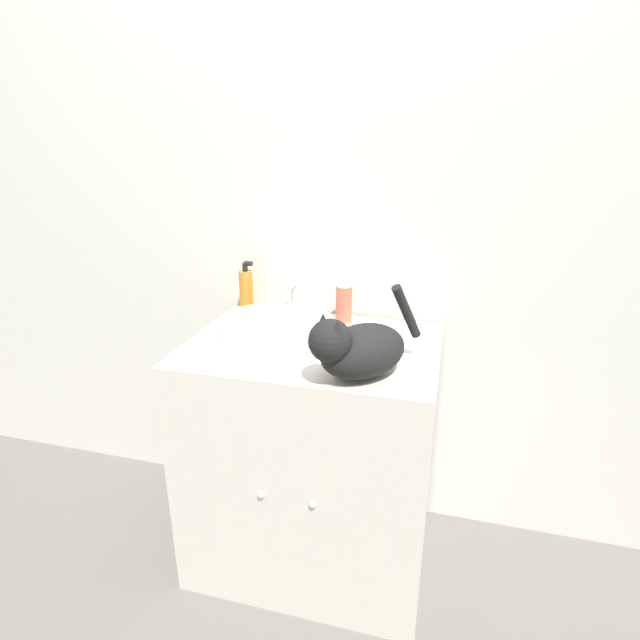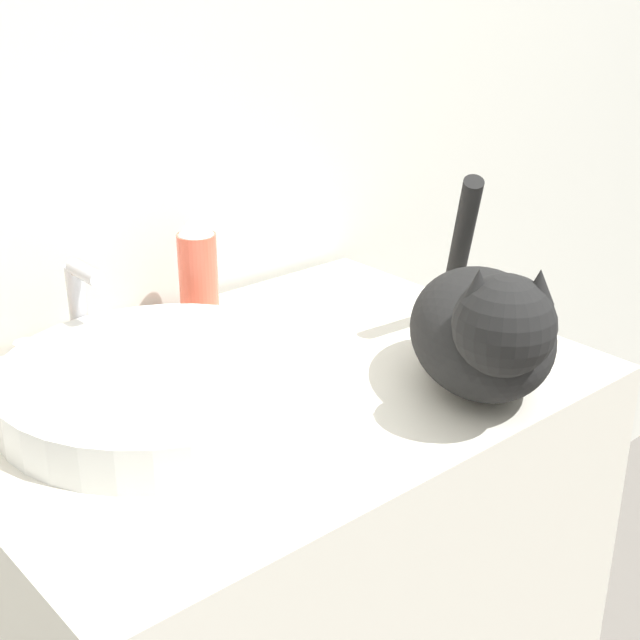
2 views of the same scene
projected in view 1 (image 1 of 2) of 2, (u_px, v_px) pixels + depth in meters
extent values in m
plane|color=slate|center=(290.00, 615.00, 1.65)|extent=(8.00, 8.00, 0.00)
cube|color=silver|center=(338.00, 207.00, 1.80)|extent=(6.00, 0.05, 2.50)
cube|color=silver|center=(314.00, 454.00, 1.77)|extent=(0.81, 0.59, 0.85)
sphere|color=silver|center=(261.00, 496.00, 1.50)|extent=(0.02, 0.02, 0.02)
sphere|color=silver|center=(312.00, 505.00, 1.46)|extent=(0.02, 0.02, 0.02)
cylinder|color=silver|center=(275.00, 328.00, 1.67)|extent=(0.40, 0.40, 0.06)
cylinder|color=silver|center=(294.00, 300.00, 1.86)|extent=(0.02, 0.02, 0.12)
cylinder|color=silver|center=(291.00, 286.00, 1.80)|extent=(0.02, 0.07, 0.02)
cylinder|color=white|center=(275.00, 309.00, 1.89)|extent=(0.03, 0.03, 0.03)
cylinder|color=white|center=(315.00, 313.00, 1.85)|extent=(0.03, 0.03, 0.03)
ellipsoid|color=black|center=(363.00, 351.00, 1.38)|extent=(0.31, 0.32, 0.15)
sphere|color=black|center=(330.00, 341.00, 1.30)|extent=(0.17, 0.17, 0.12)
cone|color=black|center=(323.00, 320.00, 1.31)|extent=(0.05, 0.05, 0.04)
cone|color=black|center=(338.00, 328.00, 1.26)|extent=(0.05, 0.05, 0.04)
cylinder|color=black|center=(406.00, 312.00, 1.44)|extent=(0.10, 0.11, 0.18)
cylinder|color=orange|center=(246.00, 291.00, 1.90)|extent=(0.05, 0.05, 0.16)
cylinder|color=black|center=(245.00, 267.00, 1.87)|extent=(0.02, 0.02, 0.03)
cylinder|color=black|center=(248.00, 264.00, 1.86)|extent=(0.03, 0.02, 0.02)
cylinder|color=#EF6047|center=(344.00, 304.00, 1.80)|extent=(0.06, 0.06, 0.13)
cone|color=white|center=(344.00, 281.00, 1.77)|extent=(0.05, 0.05, 0.04)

